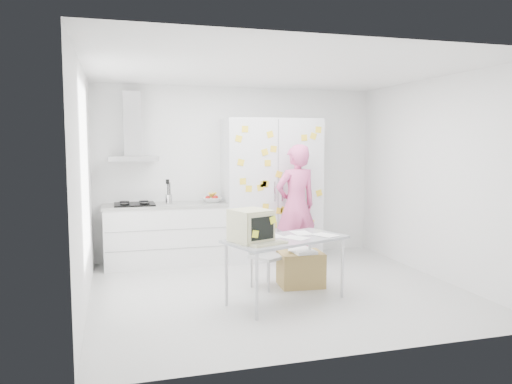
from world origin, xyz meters
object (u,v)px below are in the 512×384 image
object	(u,v)px
person	(296,206)
cardboard_box	(301,268)
chair	(264,251)
desk	(264,232)

from	to	relation	value
person	cardboard_box	bearing A→B (deg)	63.41
chair	cardboard_box	distance (m)	0.52
desk	cardboard_box	bearing A→B (deg)	21.55
desk	chair	distance (m)	0.83
person	cardboard_box	distance (m)	1.25
person	cardboard_box	xyz separation A→B (m)	(-0.31, -1.01, -0.67)
person	chair	world-z (taller)	person
person	cardboard_box	world-z (taller)	person
chair	cardboard_box	world-z (taller)	chair
person	desk	bearing A→B (deg)	49.13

